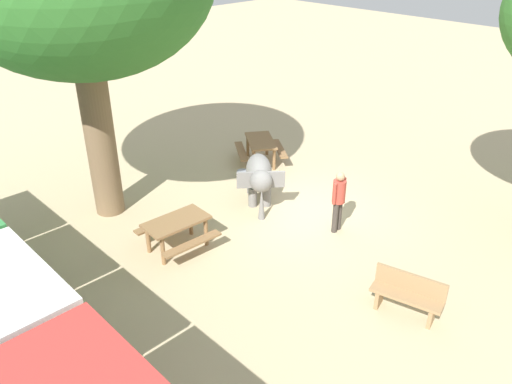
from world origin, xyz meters
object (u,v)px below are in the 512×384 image
elephant (259,175)px  wooden_bench (408,294)px  picnic_table_far (261,146)px  person_handler (339,197)px  picnic_table_near (177,227)px  feed_bucket (243,176)px

elephant → wooden_bench: elephant is taller
elephant → picnic_table_far: 2.64m
picnic_table_far → person_handler: bearing=15.1°
elephant → picnic_table_far: size_ratio=0.85×
picnic_table_near → picnic_table_far: 5.27m
elephant → picnic_table_near: (-0.26, 2.96, -0.24)m
elephant → picnic_table_far: bearing=175.1°
person_handler → feed_bucket: size_ratio=4.50×
picnic_table_near → feed_bucket: 3.89m
person_handler → wooden_bench: 3.25m
person_handler → picnic_table_near: bearing=52.0°
person_handler → picnic_table_far: person_handler is taller
person_handler → feed_bucket: person_handler is taller
wooden_bench → person_handler: bearing=-41.0°
elephant → person_handler: (-2.38, -0.37, 0.12)m
elephant → feed_bucket: bearing=-163.7°
picnic_table_near → feed_bucket: (1.55, -3.55, -0.43)m
elephant → wooden_bench: (-5.25, 1.08, -0.36)m
elephant → feed_bucket: (1.29, -0.58, -0.67)m
picnic_table_near → feed_bucket: picnic_table_near is taller
elephant → picnic_table_far: elephant is taller
person_handler → picnic_table_far: bearing=-25.1°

